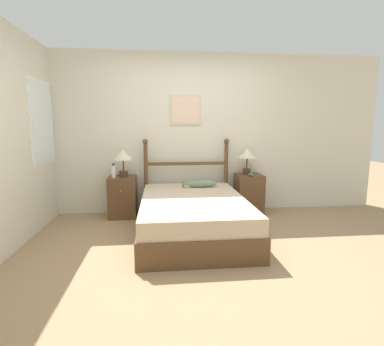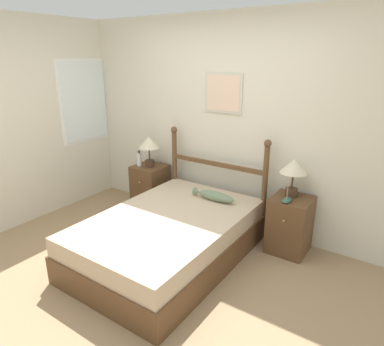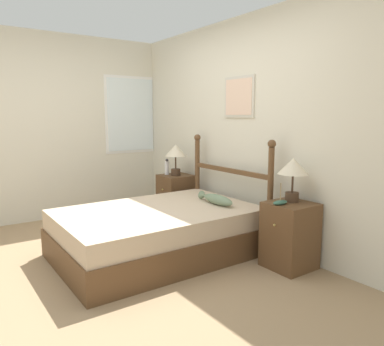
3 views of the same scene
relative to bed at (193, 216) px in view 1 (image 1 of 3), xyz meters
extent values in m
plane|color=#9E7F5B|center=(0.04, -0.59, -0.24)|extent=(16.00, 16.00, 0.00)
cube|color=beige|center=(0.04, 1.14, 1.03)|extent=(6.40, 0.06, 2.55)
cube|color=beige|center=(0.00, 1.10, 1.41)|extent=(0.49, 0.02, 0.47)
cube|color=beige|center=(0.00, 1.09, 1.41)|extent=(0.43, 0.01, 0.41)
cube|color=white|center=(-2.05, 0.72, 1.21)|extent=(0.01, 0.84, 1.17)
cube|color=white|center=(-2.05, 0.72, 1.21)|extent=(0.01, 0.76, 1.09)
cube|color=brown|center=(0.00, 0.00, -0.10)|extent=(1.35, 2.00, 0.29)
cube|color=#CCB293|center=(0.00, 0.00, 0.15)|extent=(1.31, 1.96, 0.20)
cylinder|color=brown|center=(-0.64, 0.97, 0.32)|extent=(0.06, 0.06, 1.12)
sphere|color=brown|center=(-0.64, 0.97, 0.92)|extent=(0.09, 0.09, 0.09)
cylinder|color=brown|center=(0.64, 0.97, 0.32)|extent=(0.06, 0.06, 1.12)
sphere|color=brown|center=(0.64, 0.97, 0.92)|extent=(0.09, 0.09, 0.09)
cube|color=brown|center=(0.00, 0.97, 0.57)|extent=(1.29, 0.04, 0.05)
cube|color=brown|center=(-1.00, 0.87, 0.07)|extent=(0.41, 0.41, 0.63)
sphere|color=tan|center=(-1.00, 0.65, 0.21)|extent=(0.02, 0.02, 0.02)
cube|color=brown|center=(1.00, 0.87, 0.07)|extent=(0.41, 0.41, 0.63)
sphere|color=tan|center=(1.00, 0.65, 0.21)|extent=(0.02, 0.02, 0.02)
cylinder|color=#422D1E|center=(-0.98, 0.85, 0.43)|extent=(0.13, 0.13, 0.09)
cylinder|color=#422D1E|center=(-0.98, 0.85, 0.57)|extent=(0.02, 0.02, 0.18)
cone|color=beige|center=(-0.98, 0.85, 0.73)|extent=(0.29, 0.29, 0.15)
cylinder|color=#422D1E|center=(0.97, 0.92, 0.43)|extent=(0.13, 0.13, 0.09)
cylinder|color=#422D1E|center=(0.97, 0.92, 0.57)|extent=(0.02, 0.02, 0.18)
cone|color=beige|center=(0.97, 0.92, 0.73)|extent=(0.29, 0.29, 0.15)
cylinder|color=white|center=(-1.12, 0.80, 0.48)|extent=(0.06, 0.06, 0.18)
sphere|color=#333338|center=(-1.12, 0.80, 0.59)|extent=(0.04, 0.04, 0.04)
ellipsoid|color=#386651|center=(0.98, 0.74, 0.41)|extent=(0.08, 0.17, 0.04)
cylinder|color=#997F56|center=(0.98, 0.74, 0.51)|extent=(0.01, 0.01, 0.16)
ellipsoid|color=gray|center=(0.20, 0.64, 0.30)|extent=(0.46, 0.12, 0.11)
cone|color=gray|center=(-0.06, 0.64, 0.30)|extent=(0.07, 0.10, 0.10)
camera|label=1|loc=(-0.41, -3.74, 1.16)|focal=28.00mm
camera|label=2|loc=(2.01, -2.50, 1.82)|focal=32.00mm
camera|label=3|loc=(3.27, -1.85, 1.21)|focal=35.00mm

